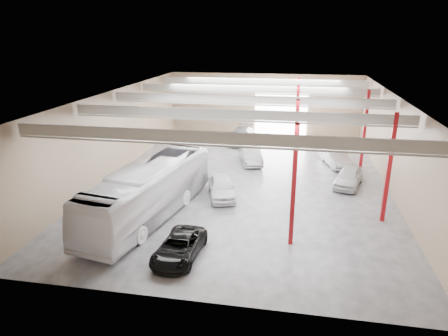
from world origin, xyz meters
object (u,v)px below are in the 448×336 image
(black_sedan, at_px, (179,247))
(coach_bus, at_px, (150,191))
(car_row_b, at_px, (250,155))
(car_row_a, at_px, (221,187))
(car_right_near, at_px, (335,157))
(car_row_c, at_px, (241,136))
(car_right_far, at_px, (349,177))

(black_sedan, bearing_deg, coach_bus, 129.43)
(coach_bus, height_order, car_row_b, coach_bus)
(black_sedan, xyz_separation_m, car_row_a, (0.66, 8.61, 0.14))
(car_right_near, bearing_deg, car_row_c, 131.41)
(coach_bus, height_order, car_right_far, coach_bus)
(car_row_a, distance_m, car_row_c, 15.38)
(black_sedan, height_order, car_right_far, car_right_far)
(car_row_b, relative_size, car_row_c, 0.87)
(coach_bus, height_order, car_right_near, coach_bus)
(car_row_b, xyz_separation_m, car_row_c, (-1.80, 6.92, 0.01))
(car_row_b, height_order, car_right_near, car_row_b)
(black_sedan, bearing_deg, car_row_a, 89.33)
(black_sedan, distance_m, car_row_a, 8.63)
(black_sedan, height_order, car_row_a, car_row_a)
(car_right_far, bearing_deg, black_sedan, -111.98)
(car_row_c, xyz_separation_m, car_right_far, (10.05, -11.42, -0.05))
(black_sedan, bearing_deg, car_right_far, 55.07)
(coach_bus, relative_size, black_sedan, 2.85)
(car_row_c, bearing_deg, car_right_far, -43.99)
(coach_bus, distance_m, car_row_b, 13.52)
(car_row_b, xyz_separation_m, car_right_far, (8.24, -4.50, -0.04))
(car_row_a, bearing_deg, car_right_far, 7.41)
(car_row_a, xyz_separation_m, car_right_near, (8.79, 9.15, -0.00))
(coach_bus, bearing_deg, black_sedan, -43.90)
(black_sedan, distance_m, car_row_c, 23.97)
(car_row_a, distance_m, car_right_near, 12.69)
(car_row_a, xyz_separation_m, car_row_b, (1.14, 8.45, 0.03))
(black_sedan, xyz_separation_m, car_right_far, (10.05, 12.55, 0.13))
(car_row_a, relative_size, car_row_c, 0.81)
(car_right_near, bearing_deg, black_sedan, -133.32)
(coach_bus, xyz_separation_m, car_row_a, (3.93, 4.05, -1.01))
(black_sedan, xyz_separation_m, car_row_c, (0.00, 23.97, 0.18))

